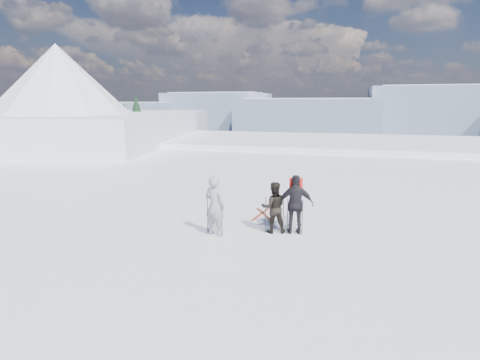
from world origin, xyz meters
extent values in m
plane|color=white|center=(0.00, 60.00, -17.50)|extent=(220.00, 208.01, 71.62)
cube|color=white|center=(0.00, 30.00, -6.50)|extent=(180.00, 16.00, 14.00)
plane|color=#233952|center=(0.00, 290.00, -30.00)|extent=(820.00, 820.00, 0.00)
cube|color=slate|center=(-280.00, 440.00, -13.00)|extent=(150.00, 80.00, 34.00)
cube|color=white|center=(-280.00, 440.00, 1.00)|extent=(127.50, 70.00, 8.00)
cube|color=slate|center=(-160.00, 470.00, -7.00)|extent=(130.00, 80.00, 46.00)
cube|color=white|center=(-160.00, 470.00, 13.00)|extent=(110.50, 70.00, 8.00)
cube|color=slate|center=(-40.00, 440.00, -11.00)|extent=(160.00, 80.00, 38.00)
cube|color=white|center=(-40.00, 440.00, 5.00)|extent=(136.00, 70.00, 8.00)
cube|color=slate|center=(100.00, 470.00, -4.00)|extent=(140.00, 80.00, 52.00)
cube|color=white|center=(100.00, 470.00, 19.00)|extent=(119.00, 70.00, 8.00)
cube|color=white|center=(-28.00, 28.00, -5.00)|extent=(29.19, 35.68, 16.00)
cone|color=white|center=(-25.00, 22.00, 5.00)|extent=(18.00, 18.00, 9.00)
cone|color=white|center=(-33.00, 32.00, 1.00)|extent=(16.00, 16.00, 8.00)
cube|color=#2D2B28|center=(-22.00, 36.00, -9.00)|extent=(21.55, 17.87, 14.25)
cone|color=black|center=(-20.00, 30.00, -2.50)|extent=(6.16, 6.16, 11.00)
cone|color=black|center=(-22.00, 28.00, -3.50)|extent=(5.04, 5.04, 9.00)
cone|color=black|center=(-24.00, 34.00, -1.50)|extent=(7.28, 7.28, 13.00)
cone|color=black|center=(-27.00, 36.00, -2.00)|extent=(6.72, 6.72, 12.00)
cone|color=black|center=(-18.00, 32.00, -3.00)|extent=(5.60, 5.60, 10.00)
cone|color=black|center=(-25.00, 31.00, -2.50)|extent=(6.16, 6.16, 11.00)
cone|color=black|center=(-19.00, 35.00, -3.00)|extent=(5.60, 5.60, 10.00)
imported|color=gray|center=(-2.58, 2.03, 0.95)|extent=(0.79, 0.63, 1.91)
imported|color=black|center=(-0.84, 2.75, 0.83)|extent=(0.96, 0.84, 1.66)
imported|color=black|center=(-0.15, 2.83, 0.95)|extent=(1.18, 0.66, 1.91)
cube|color=red|center=(-0.19, 3.08, 2.20)|extent=(0.44, 0.30, 0.58)
cylinder|color=black|center=(-2.81, 1.99, 0.62)|extent=(0.02, 0.02, 1.24)
cylinder|color=black|center=(-2.33, 1.96, 0.59)|extent=(0.02, 0.02, 1.18)
cylinder|color=black|center=(-1.08, 2.65, 0.60)|extent=(0.02, 0.02, 1.20)
cylinder|color=black|center=(-0.52, 2.71, 0.60)|extent=(0.02, 0.02, 1.21)
cylinder|color=black|center=(-0.39, 2.72, 0.58)|extent=(0.02, 0.02, 1.16)
cylinder|color=black|center=(0.08, 2.71, 0.58)|extent=(0.02, 0.02, 1.16)
cube|color=black|center=(-1.64, 4.55, 0.01)|extent=(0.34, 1.69, 0.03)
cube|color=black|center=(-1.50, 4.55, 0.01)|extent=(0.95, 1.51, 0.03)
camera|label=1|loc=(1.16, -8.65, 4.12)|focal=28.00mm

